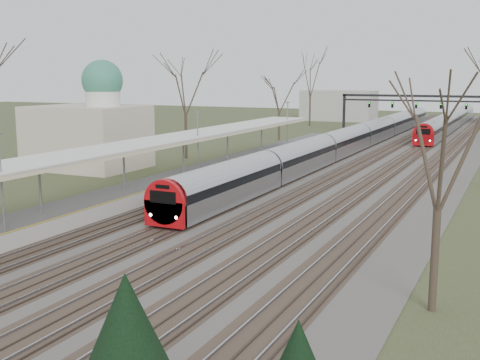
{
  "coord_description": "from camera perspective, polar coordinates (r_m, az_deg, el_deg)",
  "views": [
    {
      "loc": [
        15.63,
        -7.57,
        8.79
      ],
      "look_at": [
        -1.12,
        27.92,
        2.0
      ],
      "focal_mm": 45.0,
      "sensor_mm": 36.0,
      "label": 1
    }
  ],
  "objects": [
    {
      "name": "platform",
      "position": [
        52.05,
        -3.4,
        0.63
      ],
      "size": [
        3.5,
        69.0,
        1.0
      ],
      "primitive_type": "cube",
      "color": "#9E9B93",
      "rests_on": "ground"
    },
    {
      "name": "dome_building",
      "position": [
        59.13,
        -14.06,
        4.6
      ],
      "size": [
        10.0,
        8.0,
        10.3
      ],
      "color": "beige",
      "rests_on": "ground"
    },
    {
      "name": "tree_west_far",
      "position": [
        64.45,
        -5.22,
        9.09
      ],
      "size": [
        5.5,
        5.5,
        11.33
      ],
      "color": "#2D231C",
      "rests_on": "ground"
    },
    {
      "name": "tree_east_near",
      "position": [
        22.83,
        18.56,
        3.69
      ],
      "size": [
        4.5,
        4.5,
        9.27
      ],
      "color": "#2D231C",
      "rests_on": "ground"
    },
    {
      "name": "signal_gantry",
      "position": [
        93.9,
        15.97,
        7.07
      ],
      "size": [
        21.0,
        0.59,
        6.08
      ],
      "color": "black",
      "rests_on": "ground"
    },
    {
      "name": "canopy",
      "position": [
        47.72,
        -6.04,
        3.92
      ],
      "size": [
        4.1,
        50.0,
        3.11
      ],
      "color": "slate",
      "rests_on": "platform"
    },
    {
      "name": "train_far",
      "position": [
        107.34,
        19.34,
        5.36
      ],
      "size": [
        2.62,
        60.21,
        3.05
      ],
      "color": "#A5A7AF",
      "rests_on": "ground"
    },
    {
      "name": "train_near",
      "position": [
        75.68,
        11.31,
        4.08
      ],
      "size": [
        2.62,
        90.21,
        3.05
      ],
      "color": "#A5A7AF",
      "rests_on": "ground"
    },
    {
      "name": "track_bed",
      "position": [
        65.02,
        11.37,
        1.91
      ],
      "size": [
        24.0,
        160.0,
        0.22
      ],
      "color": "#474442",
      "rests_on": "ground"
    }
  ]
}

